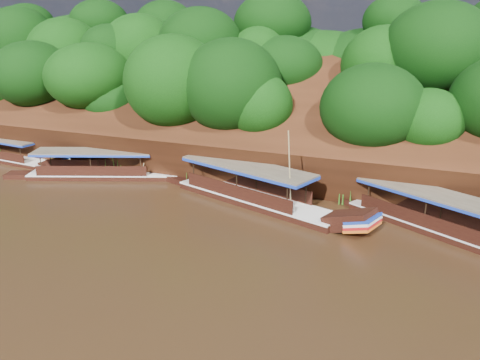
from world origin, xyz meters
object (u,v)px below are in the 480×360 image
object	(u,v)px
boat_0	(456,230)
boat_3	(15,157)
boat_2	(114,172)
boat_1	(264,198)

from	to	relation	value
boat_0	boat_3	size ratio (longest dim) A/B	1.14
boat_2	boat_3	distance (m)	11.60
boat_0	boat_3	xyz separation A→B (m)	(-38.10, 2.38, -0.06)
boat_2	boat_3	world-z (taller)	boat_2
boat_1	boat_2	world-z (taller)	boat_1
boat_0	boat_2	size ratio (longest dim) A/B	0.97
boat_1	boat_3	distance (m)	25.72
boat_2	boat_3	bearing A→B (deg)	156.54
boat_3	boat_0	bearing A→B (deg)	1.21
boat_2	boat_0	bearing A→B (deg)	-25.98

